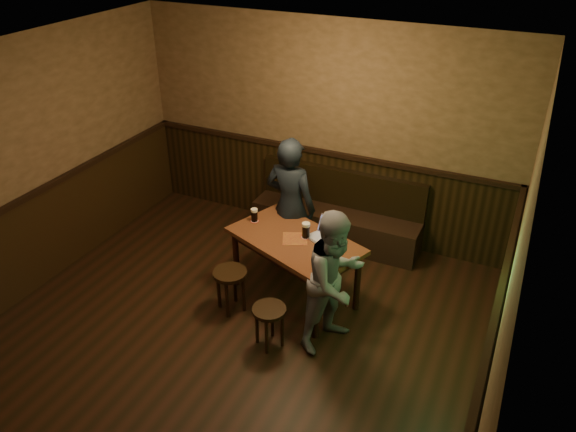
# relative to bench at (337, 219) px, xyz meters

# --- Properties ---
(room) EXTENTS (5.04, 6.04, 2.84)m
(room) POSITION_rel_bench_xyz_m (-0.32, -2.53, 0.89)
(room) COLOR black
(room) RESTS_ON ground
(bench) EXTENTS (2.20, 0.50, 0.95)m
(bench) POSITION_rel_bench_xyz_m (0.00, 0.00, 0.00)
(bench) COLOR black
(bench) RESTS_ON ground
(pub_table) EXTENTS (1.63, 1.28, 0.77)m
(pub_table) POSITION_rel_bench_xyz_m (0.00, -1.33, 0.36)
(pub_table) COLOR #5B321A
(pub_table) RESTS_ON ground
(stool_left) EXTENTS (0.44, 0.44, 0.50)m
(stool_left) POSITION_rel_bench_xyz_m (-0.53, -1.84, 0.09)
(stool_left) COLOR black
(stool_left) RESTS_ON ground
(stool_right) EXTENTS (0.41, 0.41, 0.46)m
(stool_right) POSITION_rel_bench_xyz_m (0.10, -2.17, 0.06)
(stool_right) COLOR black
(stool_right) RESTS_ON ground
(pint_left) EXTENTS (0.10, 0.10, 0.16)m
(pint_left) POSITION_rel_bench_xyz_m (-0.58, -1.18, 0.54)
(pint_left) COLOR #B41C16
(pint_left) RESTS_ON pub_table
(pint_mid) EXTENTS (0.12, 0.12, 0.18)m
(pint_mid) POSITION_rel_bench_xyz_m (0.09, -1.25, 0.55)
(pint_mid) COLOR #B41C16
(pint_mid) RESTS_ON pub_table
(pint_right) EXTENTS (0.10, 0.10, 0.16)m
(pint_right) POSITION_rel_bench_xyz_m (0.42, -1.58, 0.54)
(pint_right) COLOR #B41C16
(pint_right) RESTS_ON pub_table
(laptop) EXTENTS (0.39, 0.36, 0.22)m
(laptop) POSITION_rel_bench_xyz_m (0.28, -1.19, 0.51)
(laptop) COLOR silver
(laptop) RESTS_ON pub_table
(menu) EXTENTS (0.25, 0.27, 0.00)m
(menu) POSITION_rel_bench_xyz_m (0.50, -1.74, 0.46)
(menu) COLOR silver
(menu) RESTS_ON pub_table
(person_suit) EXTENTS (0.64, 0.44, 1.70)m
(person_suit) POSITION_rel_bench_xyz_m (-0.29, -0.83, 0.54)
(person_suit) COLOR black
(person_suit) RESTS_ON ground
(person_grey) EXTENTS (0.81, 0.89, 1.50)m
(person_grey) POSITION_rel_bench_xyz_m (0.66, -1.83, 0.44)
(person_grey) COLOR gray
(person_grey) RESTS_ON ground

